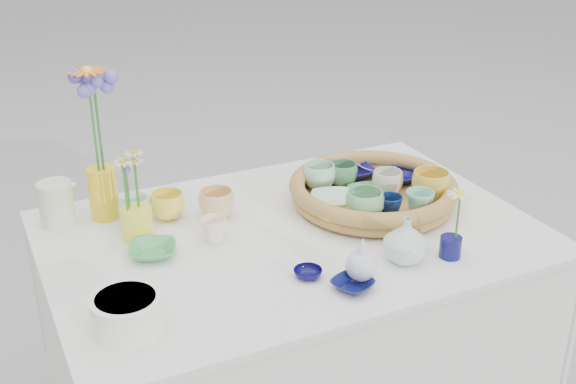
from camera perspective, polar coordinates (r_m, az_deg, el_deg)
name	(u,v)px	position (r m, az deg, el deg)	size (l,w,h in m)	color
wicker_tray	(373,191)	(2.04, 6.73, 0.05)	(0.47, 0.47, 0.08)	olive
tray_ceramic_0	(352,172)	(2.17, 5.04, 1.58)	(0.13, 0.13, 0.03)	#110F51
tray_ceramic_1	(401,176)	(2.17, 8.94, 1.22)	(0.11, 0.11, 0.03)	#0C0C54
tray_ceramic_2	(431,186)	(2.05, 11.21, 0.49)	(0.11, 0.11, 0.09)	gold
tray_ceramic_3	(368,193)	(2.05, 6.31, -0.10)	(0.11, 0.11, 0.03)	#378656
tray_ceramic_4	(365,205)	(1.91, 6.07, -1.04)	(0.10, 0.10, 0.08)	#78B981
tray_ceramic_5	(333,200)	(1.99, 3.60, -0.64)	(0.12, 0.12, 0.03)	silver
tray_ceramic_6	(319,176)	(2.09, 2.48, 1.25)	(0.09, 0.09, 0.07)	#AFE7C9
tray_ceramic_7	(387,182)	(2.07, 7.87, 0.75)	(0.09, 0.09, 0.07)	beige
tray_ceramic_8	(377,168)	(2.22, 7.05, 1.92)	(0.11, 0.11, 0.03)	#97B6E7
tray_ceramic_9	(390,207)	(1.94, 8.06, -1.16)	(0.07, 0.07, 0.06)	#0B1B47
tray_ceramic_10	(333,214)	(1.92, 3.60, -1.74)	(0.11, 0.11, 0.03)	#E1DA70
tray_ceramic_11	(419,204)	(1.95, 10.35, -0.92)	(0.08, 0.08, 0.07)	#7DC4AF
tray_ceramic_12	(343,174)	(2.11, 4.36, 1.41)	(0.09, 0.09, 0.07)	#498556
loose_ceramic_0	(168,206)	(1.98, -9.50, -1.07)	(0.09, 0.09, 0.07)	#FEDF44
loose_ceramic_1	(217,204)	(1.97, -5.66, -0.93)	(0.10, 0.10, 0.08)	#E9BA7D
loose_ceramic_2	(152,251)	(1.81, -10.66, -4.58)	(0.12, 0.12, 0.03)	#47A354
loose_ceramic_3	(214,230)	(1.84, -5.89, -3.00)	(0.07, 0.07, 0.06)	#FFEECD
loose_ceramic_4	(308,273)	(1.69, 1.58, -6.44)	(0.07, 0.07, 0.02)	#090641
loose_ceramic_5	(135,210)	(1.96, -12.02, -1.43)	(0.08, 0.08, 0.08)	#B3E5CC
loose_ceramic_6	(353,285)	(1.65, 5.13, -7.31)	(0.09, 0.09, 0.02)	#0E124A
fluted_bowl	(127,313)	(1.54, -12.61, -9.33)	(0.15, 0.15, 0.08)	white
bud_vase_paleblue	(362,258)	(1.67, 5.88, -5.21)	(0.08, 0.08, 0.12)	silver
bud_vase_seafoam	(406,240)	(1.76, 9.29, -3.76)	(0.11, 0.11, 0.11)	silver
bud_vase_cobalt	(450,247)	(1.81, 12.71, -4.26)	(0.05, 0.05, 0.05)	#0E0E4F
single_daisy	(458,216)	(1.78, 13.28, -1.87)	(0.08, 0.08, 0.13)	white
tall_vase_yellow	(103,193)	(2.00, -14.39, -0.08)	(0.08, 0.08, 0.14)	yellow
gerbera	(93,122)	(1.91, -15.14, 5.33)	(0.11, 0.11, 0.29)	orange
hydrangea	(99,129)	(1.93, -14.71, 4.81)	(0.09, 0.09, 0.31)	#583AB3
white_pitcher	(56,204)	(2.00, -17.83, -0.91)	(0.13, 0.09, 0.12)	beige
daisy_cup	(137,223)	(1.89, -11.83, -2.42)	(0.08, 0.08, 0.09)	#FCF337
daisy_posy	(131,182)	(1.84, -12.32, 0.81)	(0.08, 0.08, 0.15)	silver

